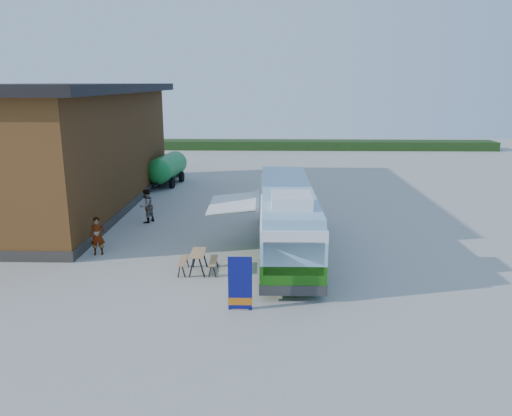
{
  "coord_description": "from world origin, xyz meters",
  "views": [
    {
      "loc": [
        1.98,
        -20.17,
        7.58
      ],
      "look_at": [
        1.34,
        4.3,
        1.4
      ],
      "focal_mm": 35.0,
      "sensor_mm": 36.0,
      "label": 1
    }
  ],
  "objects_px": {
    "person_a": "(98,236)",
    "picnic_table": "(198,257)",
    "bus": "(287,216)",
    "banner": "(240,288)",
    "slurry_tanker": "(167,168)",
    "person_b": "(146,206)"
  },
  "relations": [
    {
      "from": "person_a",
      "to": "picnic_table",
      "type": "bearing_deg",
      "value": -33.43
    },
    {
      "from": "banner",
      "to": "picnic_table",
      "type": "distance_m",
      "value": 3.94
    },
    {
      "from": "person_a",
      "to": "person_b",
      "type": "relative_size",
      "value": 0.93
    },
    {
      "from": "bus",
      "to": "picnic_table",
      "type": "distance_m",
      "value": 4.7
    },
    {
      "from": "picnic_table",
      "to": "person_a",
      "type": "xyz_separation_m",
      "value": [
        -4.81,
        2.05,
        0.23
      ]
    },
    {
      "from": "banner",
      "to": "picnic_table",
      "type": "xyz_separation_m",
      "value": [
        -1.92,
        3.44,
        -0.14
      ]
    },
    {
      "from": "person_b",
      "to": "picnic_table",
      "type": "bearing_deg",
      "value": 57.12
    },
    {
      "from": "person_b",
      "to": "slurry_tanker",
      "type": "height_order",
      "value": "slurry_tanker"
    },
    {
      "from": "person_a",
      "to": "slurry_tanker",
      "type": "xyz_separation_m",
      "value": [
        -0.0,
        15.95,
        0.44
      ]
    },
    {
      "from": "person_b",
      "to": "person_a",
      "type": "bearing_deg",
      "value": 19.85
    },
    {
      "from": "banner",
      "to": "slurry_tanker",
      "type": "relative_size",
      "value": 0.31
    },
    {
      "from": "bus",
      "to": "person_a",
      "type": "xyz_separation_m",
      "value": [
        -8.51,
        -0.66,
        -0.79
      ]
    },
    {
      "from": "picnic_table",
      "to": "person_a",
      "type": "bearing_deg",
      "value": 155.59
    },
    {
      "from": "person_a",
      "to": "slurry_tanker",
      "type": "distance_m",
      "value": 15.95
    },
    {
      "from": "bus",
      "to": "person_b",
      "type": "distance_m",
      "value": 8.98
    },
    {
      "from": "person_b",
      "to": "slurry_tanker",
      "type": "bearing_deg",
      "value": -145.64
    },
    {
      "from": "picnic_table",
      "to": "person_b",
      "type": "relative_size",
      "value": 0.83
    },
    {
      "from": "picnic_table",
      "to": "bus",
      "type": "bearing_deg",
      "value": 34.84
    },
    {
      "from": "bus",
      "to": "banner",
      "type": "bearing_deg",
      "value": -106.74
    },
    {
      "from": "person_b",
      "to": "slurry_tanker",
      "type": "xyz_separation_m",
      "value": [
        -0.91,
        10.55,
        0.38
      ]
    },
    {
      "from": "bus",
      "to": "slurry_tanker",
      "type": "distance_m",
      "value": 17.5
    },
    {
      "from": "person_a",
      "to": "slurry_tanker",
      "type": "relative_size",
      "value": 0.28
    }
  ]
}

